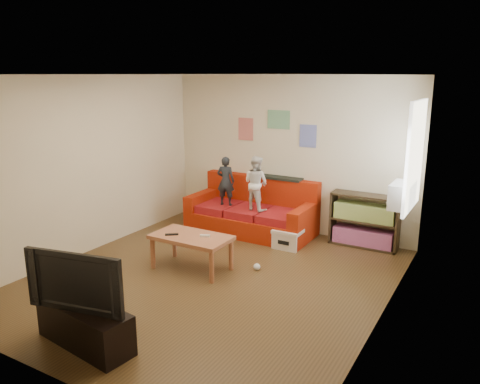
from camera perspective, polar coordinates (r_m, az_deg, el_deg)
The scene contains 17 objects.
room_shell at distance 6.04m, azimuth -3.79°, elevation 1.16°, with size 4.52×5.02×2.72m.
sofa at distance 8.26m, azimuth 1.59°, elevation -2.62°, with size 2.20×1.01×0.97m.
child_a at distance 8.19m, azimuth -1.76°, elevation 1.35°, with size 0.32×0.21×0.87m, color #22272D.
child_b at distance 7.89m, azimuth 1.95°, elevation 1.10°, with size 0.45×0.35×0.93m, color white.
coffee_table at distance 6.67m, azimuth -5.95°, elevation -5.88°, with size 1.12×0.61×0.50m.
remote at distance 6.69m, azimuth -8.32°, elevation -5.13°, with size 0.19×0.05×0.02m, color black.
game_controller at distance 6.57m, azimuth -4.29°, elevation -5.35°, with size 0.14×0.04×0.03m, color silver.
bookshelf at distance 7.78m, azimuth 14.91°, elevation -3.71°, with size 1.08×0.32×0.86m.
window at distance 6.71m, azimuth 20.53°, elevation 4.12°, with size 0.04×1.08×1.48m, color white.
ac_unit at distance 6.84m, azimuth 19.15°, elevation -0.39°, with size 0.28×0.55×0.35m, color #B7B2A3.
artwork_left at distance 8.51m, azimuth 0.70°, elevation 7.68°, with size 0.30×0.01×0.40m, color #D87266.
artwork_center at distance 8.19m, azimuth 4.72°, elevation 8.79°, with size 0.42×0.01×0.32m, color #72B27F.
artwork_right at distance 8.00m, azimuth 8.27°, elevation 6.77°, with size 0.30×0.01×0.38m, color #727FCC.
file_box at distance 7.55m, azimuth 5.83°, elevation -5.67°, with size 0.45×0.34×0.31m.
tv_stand at distance 5.20m, azimuth -18.37°, elevation -15.21°, with size 1.14×0.38×0.43m, color black.
television at distance 4.97m, azimuth -18.84°, elevation -9.93°, with size 1.07×0.14×0.62m, color black.
tissue at distance 6.73m, azimuth 2.07°, elevation -9.11°, with size 0.10×0.10×0.10m, color silver.
Camera 1 is at (3.27, -4.89, 2.69)m, focal length 35.00 mm.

